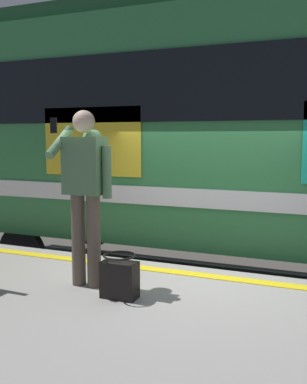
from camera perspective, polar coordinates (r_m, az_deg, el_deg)
name	(u,v)px	position (r m, az deg, el deg)	size (l,w,h in m)	color
ground_plane	(196,341)	(5.67, 5.40, -18.38)	(23.79, 23.79, 0.00)	#4C4742
safety_line	(189,274)	(5.06, 4.50, -10.34)	(14.57, 0.16, 0.01)	yellow
track_rail_near	(221,300)	(6.71, 8.56, -13.52)	(19.33, 0.08, 0.16)	slate
track_rail_far	(241,273)	(8.04, 11.09, -10.07)	(19.33, 0.08, 0.16)	slate
train_carriage	(241,124)	(6.97, 11.10, 8.53)	(10.05, 2.91, 4.18)	#2D723F
passenger	(85,183)	(4.51, -8.69, 1.13)	(0.57, 0.55, 1.78)	brown
handbag	(120,278)	(4.30, -4.35, -10.88)	(0.34, 0.31, 0.42)	black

